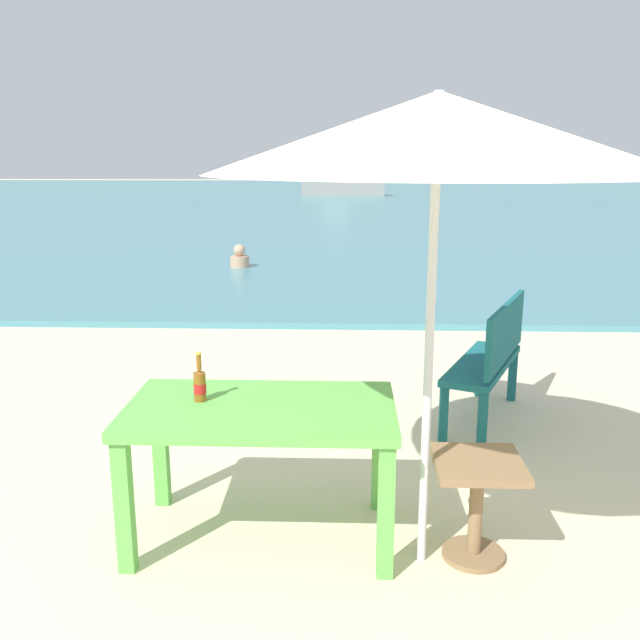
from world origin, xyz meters
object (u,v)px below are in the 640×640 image
(picnic_table_green, at_px, (262,424))
(side_table_wood, at_px, (477,494))
(bench_teal_center, at_px, (492,354))
(boat_tanker, at_px, (342,185))
(swimmer_person, at_px, (240,258))
(patio_umbrella, at_px, (438,134))
(beer_bottle_amber, at_px, (200,384))

(picnic_table_green, height_order, side_table_wood, picnic_table_green)
(picnic_table_green, height_order, bench_teal_center, bench_teal_center)
(picnic_table_green, height_order, boat_tanker, boat_tanker)
(swimmer_person, bearing_deg, patio_umbrella, -75.69)
(bench_teal_center, bearing_deg, patio_umbrella, -110.81)
(swimmer_person, bearing_deg, picnic_table_green, -80.61)
(beer_bottle_amber, bearing_deg, bench_teal_center, 41.57)
(beer_bottle_amber, height_order, patio_umbrella, patio_umbrella)
(picnic_table_green, relative_size, beer_bottle_amber, 5.28)
(picnic_table_green, bearing_deg, bench_teal_center, 47.78)
(swimmer_person, relative_size, boat_tanker, 0.10)
(patio_umbrella, bearing_deg, boat_tanker, 91.00)
(picnic_table_green, distance_m, boat_tanker, 31.74)
(side_table_wood, bearing_deg, beer_bottle_amber, 171.71)
(beer_bottle_amber, height_order, boat_tanker, boat_tanker)
(patio_umbrella, xyz_separation_m, boat_tanker, (-0.56, 31.94, -1.50))
(patio_umbrella, relative_size, bench_teal_center, 1.85)
(bench_teal_center, bearing_deg, swimmer_person, 113.20)
(side_table_wood, bearing_deg, picnic_table_green, 171.71)
(picnic_table_green, bearing_deg, boat_tanker, 89.49)
(boat_tanker, bearing_deg, picnic_table_green, -90.51)
(side_table_wood, bearing_deg, bench_teal_center, 76.36)
(swimmer_person, distance_m, boat_tanker, 23.04)
(beer_bottle_amber, distance_m, bench_teal_center, 2.55)
(side_table_wood, xyz_separation_m, swimmer_person, (-2.56, 8.93, -0.11))
(bench_teal_center, bearing_deg, side_table_wood, -103.64)
(beer_bottle_amber, bearing_deg, patio_umbrella, -11.81)
(beer_bottle_amber, bearing_deg, swimmer_person, 97.34)
(beer_bottle_amber, relative_size, boat_tanker, 0.06)
(boat_tanker, bearing_deg, beer_bottle_amber, -91.10)
(picnic_table_green, xyz_separation_m, swimmer_person, (-1.45, 8.77, -0.41))
(picnic_table_green, xyz_separation_m, bench_teal_center, (1.57, 1.73, -0.11))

